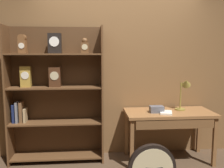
% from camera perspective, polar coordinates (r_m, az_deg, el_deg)
% --- Properties ---
extents(back_wood_panel, '(4.80, 0.05, 2.60)m').
position_cam_1_polar(back_wood_panel, '(3.74, 1.57, 2.87)').
color(back_wood_panel, brown).
rests_on(back_wood_panel, ground).
extents(bookshelf, '(1.35, 0.33, 1.97)m').
position_cam_1_polar(bookshelf, '(3.59, -13.68, -2.16)').
color(bookshelf, brown).
rests_on(bookshelf, ground).
extents(workbench, '(1.27, 0.60, 0.75)m').
position_cam_1_polar(workbench, '(3.62, 13.46, -7.86)').
color(workbench, brown).
rests_on(workbench, ground).
extents(desk_lamp, '(0.22, 0.22, 0.50)m').
position_cam_1_polar(desk_lamp, '(3.68, 16.89, -1.11)').
color(desk_lamp, olive).
rests_on(desk_lamp, workbench).
extents(toolbox_small, '(0.19, 0.13, 0.09)m').
position_cam_1_polar(toolbox_small, '(3.52, 10.56, -5.92)').
color(toolbox_small, '#595960').
rests_on(toolbox_small, workbench).
extents(open_repair_manual, '(0.22, 0.26, 0.02)m').
position_cam_1_polar(open_repair_manual, '(3.50, 12.74, -6.63)').
color(open_repair_manual, silver).
rests_on(open_repair_manual, workbench).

